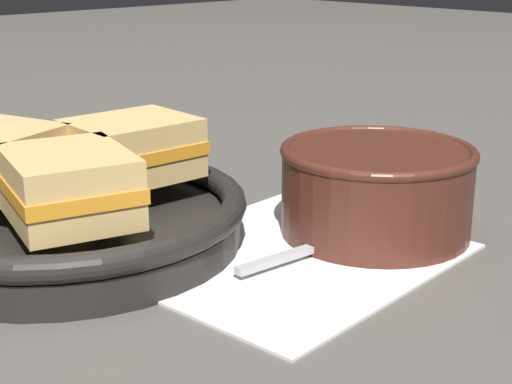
# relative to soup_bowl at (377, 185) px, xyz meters

# --- Properties ---
(ground_plane) EXTENTS (4.00, 4.00, 0.00)m
(ground_plane) POSITION_rel_soup_bowl_xyz_m (-0.04, 0.03, -0.04)
(ground_plane) COLOR #56514C
(napkin) EXTENTS (0.24, 0.21, 0.00)m
(napkin) POSITION_rel_soup_bowl_xyz_m (-0.08, 0.01, -0.04)
(napkin) COLOR white
(napkin) RESTS_ON ground_plane
(soup_bowl) EXTENTS (0.15, 0.15, 0.07)m
(soup_bowl) POSITION_rel_soup_bowl_xyz_m (0.00, 0.00, 0.00)
(soup_bowl) COLOR #4C2319
(soup_bowl) RESTS_ON ground_plane
(spoon) EXTENTS (0.15, 0.03, 0.01)m
(spoon) POSITION_rel_soup_bowl_xyz_m (-0.04, -0.00, -0.03)
(spoon) COLOR #B7B7BC
(spoon) RESTS_ON napkin
(skillet) EXTENTS (0.26, 0.26, 0.04)m
(skillet) POSITION_rel_soup_bowl_xyz_m (-0.18, 0.14, -0.02)
(skillet) COLOR black
(skillet) RESTS_ON ground_plane
(sandwich_near_right) EXTENTS (0.10, 0.11, 0.05)m
(sandwich_near_right) POSITION_rel_soup_bowl_xyz_m (-0.21, 0.09, 0.02)
(sandwich_near_right) COLOR #DBB26B
(sandwich_near_right) RESTS_ON skillet
(sandwich_far_left) EXTENTS (0.10, 0.08, 0.05)m
(sandwich_far_left) POSITION_rel_soup_bowl_xyz_m (-0.12, 0.14, 0.02)
(sandwich_far_left) COLOR #DBB26B
(sandwich_far_left) RESTS_ON skillet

